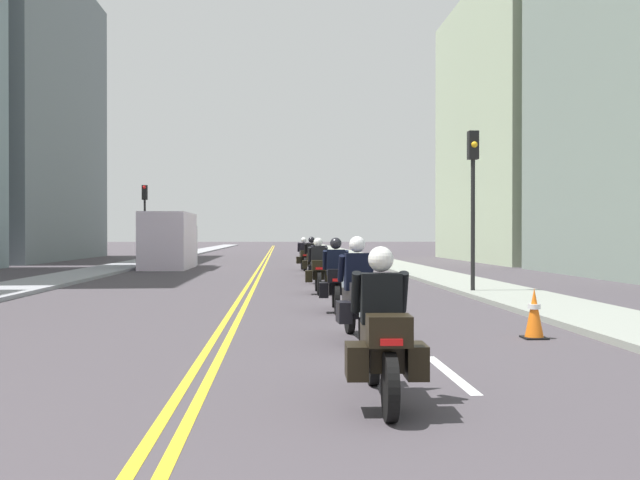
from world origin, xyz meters
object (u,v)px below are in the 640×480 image
motorcycle_4 (319,265)px  motorcycle_6 (304,257)px  traffic_cone_0 (534,313)px  motorcycle_3 (318,270)px  parked_truck (170,243)px  motorcycle_2 (336,281)px  traffic_light_near (473,182)px  motorcycle_5 (312,260)px  motorcycle_0 (382,339)px  traffic_light_far (145,210)px  motorcycle_1 (358,299)px

motorcycle_4 → motorcycle_6: size_ratio=0.96×
traffic_cone_0 → motorcycle_3: bearing=108.2°
motorcycle_4 → motorcycle_3: bearing=-91.5°
motorcycle_4 → traffic_cone_0: bearing=-76.6°
parked_truck → traffic_cone_0: bearing=-69.0°
motorcycle_2 → parked_truck: parked_truck is taller
motorcycle_3 → traffic_light_near: traffic_light_near is taller
motorcycle_5 → motorcycle_0: bearing=-89.6°
motorcycle_3 → traffic_light_near: (4.36, -0.62, 2.53)m
motorcycle_2 → motorcycle_3: size_ratio=1.01×
motorcycle_3 → motorcycle_2: bearing=-87.8°
motorcycle_5 → traffic_cone_0: (2.82, -17.98, -0.24)m
motorcycle_4 → parked_truck: parked_truck is taller
motorcycle_3 → parked_truck: size_ratio=0.33×
motorcycle_6 → traffic_cone_0: 22.78m
motorcycle_6 → motorcycle_3: bearing=-92.4°
motorcycle_3 → motorcycle_6: bearing=90.5°
motorcycle_5 → traffic_light_far: bearing=131.9°
traffic_light_near → motorcycle_6: bearing=107.1°
motorcycle_1 → motorcycle_4: (0.14, 13.77, -0.03)m
motorcycle_6 → motorcycle_4: bearing=-90.7°
motorcycle_1 → motorcycle_5: size_ratio=1.03×
motorcycle_0 → motorcycle_2: size_ratio=1.02×
motorcycle_3 → motorcycle_4: size_ratio=0.97×
motorcycle_2 → motorcycle_5: (0.07, 13.64, -0.02)m
motorcycle_4 → motorcycle_5: 4.33m
motorcycle_5 → parked_truck: 10.07m
motorcycle_0 → traffic_light_far: (-8.38, 32.39, 2.43)m
motorcycle_0 → motorcycle_3: (0.09, 13.50, 0.02)m
traffic_light_near → traffic_light_far: bearing=123.3°
motorcycle_0 → traffic_light_far: bearing=106.5°
motorcycle_1 → traffic_light_far: size_ratio=0.50×
motorcycle_0 → motorcycle_6: bearing=91.7°
motorcycle_0 → motorcycle_1: size_ratio=1.01×
motorcycle_3 → motorcycle_5: motorcycle_5 is taller
motorcycle_4 → motorcycle_5: motorcycle_5 is taller
motorcycle_1 → traffic_cone_0: bearing=-0.7°
traffic_light_far → motorcycle_3: bearing=-65.8°
motorcycle_4 → traffic_light_near: (4.09, -5.09, 2.56)m
motorcycle_5 → motorcycle_3: bearing=-90.1°
motorcycle_2 → motorcycle_1: bearing=-87.6°
motorcycle_4 → traffic_light_near: 7.01m
motorcycle_6 → traffic_light_near: bearing=-75.1°
traffic_cone_0 → parked_truck: 27.12m
traffic_cone_0 → traffic_light_near: bearing=81.1°
motorcycle_2 → motorcycle_4: bearing=91.5°
motorcycle_3 → traffic_cone_0: (3.02, -9.18, -0.26)m
motorcycle_3 → traffic_cone_0: size_ratio=2.61×
traffic_light_far → motorcycle_6: bearing=-32.8°
traffic_light_far → parked_truck: (1.80, -2.76, -1.81)m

